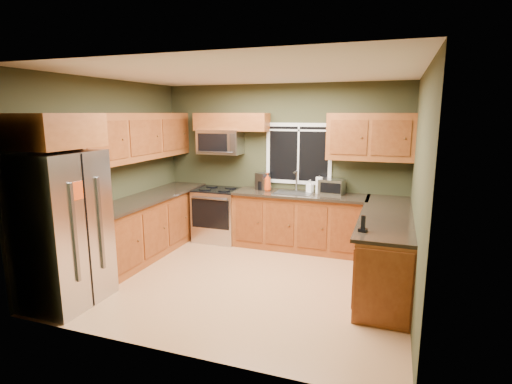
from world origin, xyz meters
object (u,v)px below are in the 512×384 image
Objects in this scene: range at (218,214)px; soap_bottle_c at (267,185)px; microwave at (220,142)px; cordless_phone at (363,227)px; soap_bottle_a at (268,182)px; soap_bottle_b at (310,186)px; kettle at (266,184)px; paper_towel_roll at (319,185)px; coffee_maker at (262,182)px; toaster_oven at (332,187)px; refrigerator at (63,229)px.

soap_bottle_c is at bearing 7.63° from range.
microwave reaches higher than soap_bottle_c.
range is at bearing 144.68° from cordless_phone.
soap_bottle_a is (0.90, 0.03, 0.62)m from range.
range is at bearing -174.57° from soap_bottle_b.
kettle is 0.06m from soap_bottle_c.
paper_towel_roll reaches higher than range.
coffee_maker is 2.69m from cordless_phone.
microwave is 2.66× the size of coffee_maker.
refrigerator is at bearing -132.21° from toaster_oven.
kettle is 0.81× the size of soap_bottle_a.
soap_bottle_b is (0.73, 0.09, -0.01)m from kettle.
paper_towel_roll is at bearing 0.05° from coffee_maker.
microwave is 1.86m from paper_towel_roll.
soap_bottle_a is (0.90, -0.11, -0.64)m from microwave.
coffee_maker is 0.97m from paper_towel_roll.
soap_bottle_b is at bearing 6.64° from kettle.
paper_towel_roll is (-0.21, -0.01, 0.01)m from toaster_oven.
range is 3.29× the size of coffee_maker.
kettle is 0.85× the size of paper_towel_roll.
refrigerator is at bearing -116.81° from coffee_maker.
range is 3.07× the size of soap_bottle_a.
paper_towel_roll is (0.97, 0.00, -0.00)m from coffee_maker.
refrigerator reaches higher than soap_bottle_b.
kettle is at bearing -175.88° from paper_towel_roll.
soap_bottle_a is 0.70m from soap_bottle_b.
microwave is at bearing 178.68° from soap_bottle_c.
range is 0.99m from coffee_maker.
range is 2.04m from toaster_oven.
coffee_maker is 1.15× the size of kettle.
microwave reaches higher than range.
soap_bottle_c is (0.87, -0.02, -0.70)m from microwave.
toaster_oven is at bearing 2.74° from paper_towel_roll.
coffee_maker is 1.55× the size of cordless_phone.
microwave reaches higher than kettle.
refrigerator reaches higher than range.
kettle is (1.55, 2.84, 0.15)m from refrigerator.
range is 1.27m from microwave.
toaster_oven is 1.17m from coffee_maker.
refrigerator is at bearing -118.34° from soap_bottle_c.
soap_bottle_b is 0.72m from soap_bottle_c.
refrigerator is 8.71× the size of soap_bottle_b.
toaster_oven is 1.37× the size of soap_bottle_a.
toaster_oven is at bearing 0.10° from microwave.
microwave is (0.69, 2.91, 0.83)m from refrigerator.
kettle is (0.09, -0.06, -0.02)m from coffee_maker.
soap_bottle_b is (0.69, 0.12, -0.05)m from soap_bottle_a.
kettle is at bearing 61.34° from refrigerator.
range is 1.23× the size of microwave.
microwave is 1.11m from soap_bottle_a.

